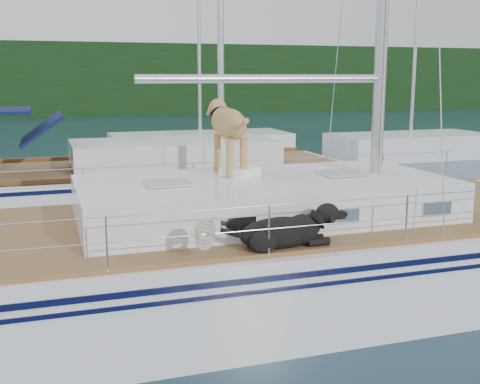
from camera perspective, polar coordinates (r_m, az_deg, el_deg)
name	(u,v)px	position (r m, az deg, el deg)	size (l,w,h in m)	color
ground	(211,306)	(8.80, -2.73, -10.71)	(120.00, 120.00, 0.00)	black
tree_line	(66,79)	(52.93, -16.19, 10.25)	(90.00, 3.00, 6.00)	black
shore_bank	(67,107)	(54.20, -16.11, 7.71)	(92.00, 1.00, 1.20)	#595147
main_sailboat	(217,259)	(8.60, -2.15, -6.39)	(12.00, 3.80, 14.01)	silver
neighbor_sailboat	(130,188)	(14.58, -10.43, 0.40)	(11.00, 3.50, 13.30)	silver
bg_boat_center	(200,145)	(24.83, -3.78, 4.45)	(7.20, 3.00, 11.65)	silver
bg_boat_east	(410,146)	(25.40, 15.82, 4.22)	(6.40, 3.00, 11.65)	silver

